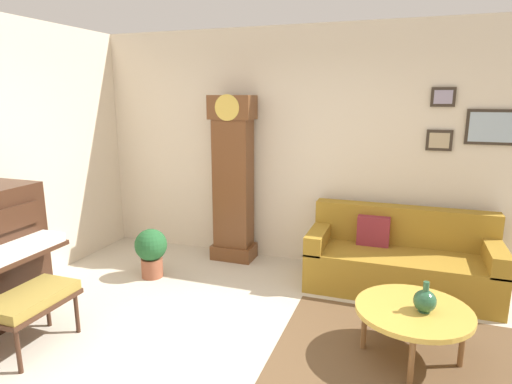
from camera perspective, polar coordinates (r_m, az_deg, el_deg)
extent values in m
cube|color=beige|center=(3.56, -5.11, -22.81)|extent=(6.40, 6.00, 0.10)
cube|color=beige|center=(5.21, 5.60, 5.82)|extent=(5.30, 0.10, 2.80)
cube|color=#33281E|center=(4.99, 23.09, 6.31)|extent=(0.26, 0.03, 0.22)
cube|color=tan|center=(4.98, 23.10, 6.30)|extent=(0.20, 0.01, 0.16)
cube|color=#33281E|center=(4.97, 23.54, 11.47)|extent=(0.24, 0.03, 0.20)
cube|color=#998EA8|center=(4.96, 23.55, 11.46)|extent=(0.18, 0.01, 0.14)
cube|color=#33281E|center=(5.04, 28.95, 7.52)|extent=(0.52, 0.03, 0.36)
cube|color=#9EB2C1|center=(5.02, 28.98, 7.50)|extent=(0.46, 0.01, 0.30)
cube|color=brown|center=(3.83, 19.81, -19.84)|extent=(2.10, 1.50, 0.01)
cube|color=#3D2316|center=(3.99, -27.58, -13.06)|extent=(0.42, 0.70, 0.04)
cube|color=olive|center=(3.96, -27.67, -12.27)|extent=(0.40, 0.68, 0.08)
cylinder|color=#3D2316|center=(3.80, -28.95, -17.95)|extent=(0.04, 0.04, 0.36)
cylinder|color=#3D2316|center=(4.16, -22.64, -14.58)|extent=(0.04, 0.04, 0.36)
cylinder|color=#3D2316|center=(4.36, -25.87, -13.56)|extent=(0.04, 0.04, 0.36)
cube|color=brown|center=(5.51, -2.93, -7.82)|extent=(0.52, 0.34, 0.18)
cube|color=brown|center=(5.28, -3.03, 0.34)|extent=(0.44, 0.28, 1.78)
cube|color=brown|center=(5.16, -3.16, 11.14)|extent=(0.52, 0.32, 0.28)
cylinder|color=gold|center=(5.02, -3.85, 11.09)|extent=(0.30, 0.02, 0.30)
cylinder|color=gold|center=(5.22, -3.24, 0.87)|extent=(0.03, 0.03, 0.70)
cube|color=olive|center=(4.83, 18.47, -9.95)|extent=(1.90, 0.80, 0.42)
cube|color=olive|center=(4.98, 18.88, -4.30)|extent=(1.90, 0.20, 0.44)
cube|color=olive|center=(4.81, 8.39, -5.85)|extent=(0.18, 0.80, 0.20)
cube|color=olive|center=(4.81, 29.07, -7.34)|extent=(0.18, 0.80, 0.20)
cube|color=maroon|center=(4.85, 15.27, -5.01)|extent=(0.34, 0.12, 0.32)
cylinder|color=gold|center=(3.64, 20.13, -14.55)|extent=(0.88, 0.88, 0.04)
torus|color=brown|center=(3.64, 20.13, -14.55)|extent=(0.88, 0.88, 0.04)
cylinder|color=brown|center=(4.05, 19.88, -14.92)|extent=(0.04, 0.04, 0.38)
cylinder|color=brown|center=(3.76, 25.62, -17.69)|extent=(0.04, 0.04, 0.38)
cylinder|color=brown|center=(3.42, 19.88, -20.36)|extent=(0.04, 0.04, 0.38)
cylinder|color=brown|center=(3.74, 14.12, -16.97)|extent=(0.04, 0.04, 0.38)
cylinder|color=#234C33|center=(3.61, 21.35, -14.41)|extent=(0.09, 0.09, 0.01)
sphere|color=#285638|center=(3.57, 21.45, -13.28)|extent=(0.17, 0.17, 0.17)
cylinder|color=#285638|center=(3.53, 21.61, -11.59)|extent=(0.04, 0.04, 0.08)
cylinder|color=#935138|center=(5.09, -13.59, -9.68)|extent=(0.24, 0.24, 0.22)
sphere|color=#235B2D|center=(5.00, -13.75, -6.81)|extent=(0.36, 0.36, 0.36)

